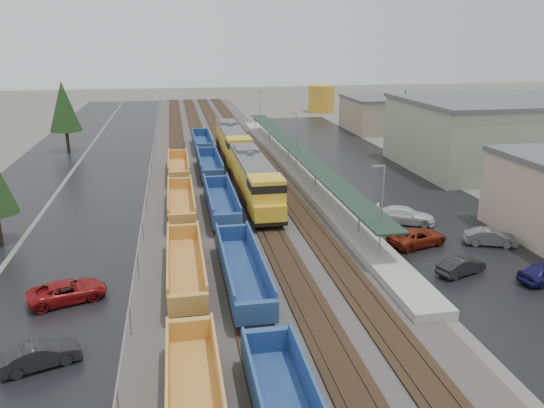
{
  "coord_description": "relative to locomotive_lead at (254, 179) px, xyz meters",
  "views": [
    {
      "loc": [
        -6.25,
        -17.46,
        17.33
      ],
      "look_at": [
        2.61,
        30.44,
        2.0
      ],
      "focal_mm": 35.0,
      "sensor_mm": 36.0,
      "label": 1
    }
  ],
  "objects": [
    {
      "name": "ballast_strip",
      "position": [
        -2.0,
        22.25,
        -2.55
      ],
      "size": [
        20.0,
        160.0,
        0.08
      ],
      "primitive_type": "cube",
      "color": "#302D2B",
      "rests_on": "ground"
    },
    {
      "name": "trackbed",
      "position": [
        -2.0,
        22.25,
        -2.43
      ],
      "size": [
        14.6,
        160.0,
        0.22
      ],
      "color": "black",
      "rests_on": "ground"
    },
    {
      "name": "west_parking_lot",
      "position": [
        -17.0,
        22.25,
        -2.58
      ],
      "size": [
        10.0,
        160.0,
        0.02
      ],
      "primitive_type": "cube",
      "color": "black",
      "rests_on": "ground"
    },
    {
      "name": "west_road",
      "position": [
        -27.0,
        22.25,
        -2.58
      ],
      "size": [
        9.0,
        160.0,
        0.02
      ],
      "primitive_type": "cube",
      "color": "black",
      "rests_on": "ground"
    },
    {
      "name": "east_commuter_lot",
      "position": [
        17.0,
        12.25,
        -2.58
      ],
      "size": [
        16.0,
        100.0,
        0.02
      ],
      "primitive_type": "cube",
      "color": "black",
      "rests_on": "ground"
    },
    {
      "name": "station_platform",
      "position": [
        7.5,
        12.26,
        -1.86
      ],
      "size": [
        3.0,
        80.0,
        8.0
      ],
      "color": "#9E9B93",
      "rests_on": "ground"
    },
    {
      "name": "chainlink_fence",
      "position": [
        -11.5,
        20.69,
        -0.98
      ],
      "size": [
        0.08,
        160.04,
        2.02
      ],
      "color": "gray",
      "rests_on": "ground"
    },
    {
      "name": "industrial_buildings",
      "position": [
        35.76,
        8.1,
        1.66
      ],
      "size": [
        32.52,
        75.3,
        9.5
      ],
      "color": "gray",
      "rests_on": "ground"
    },
    {
      "name": "distant_hills",
      "position": [
        42.79,
        172.94,
        -2.59
      ],
      "size": [
        301.0,
        140.0,
        25.2
      ],
      "color": "#43503E",
      "rests_on": "ground"
    },
    {
      "name": "tree_west_far",
      "position": [
        -25.0,
        32.25,
        4.53
      ],
      "size": [
        4.84,
        4.84,
        11.0
      ],
      "color": "#332316",
      "rests_on": "ground"
    },
    {
      "name": "tree_east",
      "position": [
        26.0,
        20.25,
        3.88
      ],
      "size": [
        4.4,
        4.4,
        10.0
      ],
      "color": "#332316",
      "rests_on": "ground"
    },
    {
      "name": "locomotive_lead",
      "position": [
        0.0,
        0.0,
        0.0
      ],
      "size": [
        3.29,
        21.7,
        4.91
      ],
      "color": "black",
      "rests_on": "ground"
    },
    {
      "name": "locomotive_trail",
      "position": [
        0.0,
        21.0,
        0.0
      ],
      "size": [
        3.29,
        21.7,
        4.91
      ],
      "color": "black",
      "rests_on": "ground"
    },
    {
      "name": "well_string_yellow",
      "position": [
        -8.0,
        -18.82,
        -1.44
      ],
      "size": [
        2.58,
        77.81,
        2.29
      ],
      "color": "gold",
      "rests_on": "ground"
    },
    {
      "name": "well_string_blue",
      "position": [
        -4.0,
        -11.91,
        -1.4
      ],
      "size": [
        2.7,
        98.76,
        2.4
      ],
      "color": "navy",
      "rests_on": "ground"
    },
    {
      "name": "storage_tank",
      "position": [
        27.25,
        70.86,
        0.57
      ],
      "size": [
        6.32,
        6.32,
        6.32
      ],
      "primitive_type": "cylinder",
      "color": "gold",
      "rests_on": "ground"
    },
    {
      "name": "parked_car_west_b",
      "position": [
        -16.18,
        -28.14,
        -1.89
      ],
      "size": [
        2.83,
        4.51,
        1.4
      ],
      "primitive_type": "imported",
      "rotation": [
        0.0,
        0.0,
        1.92
      ],
      "color": "black",
      "rests_on": "ground"
    },
    {
      "name": "parked_car_west_c",
      "position": [
        -16.07,
        -20.42,
        -1.87
      ],
      "size": [
        3.98,
        5.7,
        1.45
      ],
      "primitive_type": "imported",
      "rotation": [
        0.0,
        0.0,
        1.91
      ],
      "color": "maroon",
      "rests_on": "ground"
    },
    {
      "name": "parked_car_east_a",
      "position": [
        12.72,
        -21.31,
        -1.92
      ],
      "size": [
        2.75,
        4.35,
        1.35
      ],
      "primitive_type": "imported",
      "rotation": [
        0.0,
        0.0,
        1.92
      ],
      "color": "black",
      "rests_on": "ground"
    },
    {
      "name": "parked_car_east_b",
      "position": [
        12.03,
        -15.2,
        -1.84
      ],
      "size": [
        3.93,
        5.89,
        1.5
      ],
      "primitive_type": "imported",
      "rotation": [
        0.0,
        0.0,
        1.86
      ],
      "color": "maroon",
      "rests_on": "ground"
    },
    {
      "name": "parked_car_east_c",
      "position": [
        13.33,
        -9.64,
        -1.77
      ],
      "size": [
        4.29,
        6.13,
        1.65
      ],
      "primitive_type": "imported",
      "rotation": [
        0.0,
        0.0,
        1.18
      ],
      "color": "silver",
      "rests_on": "ground"
    },
    {
      "name": "parked_car_east_e",
      "position": [
        18.29,
        -16.31,
        -1.87
      ],
      "size": [
        2.93,
        4.63,
        1.44
      ],
      "primitive_type": "imported",
      "rotation": [
        0.0,
        0.0,
        1.22
      ],
      "color": "#525557",
      "rests_on": "ground"
    }
  ]
}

